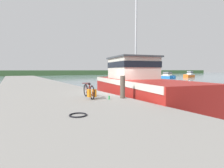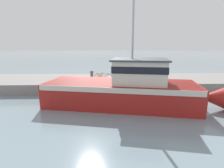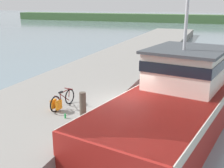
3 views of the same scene
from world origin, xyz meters
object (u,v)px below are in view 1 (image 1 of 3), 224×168
Objects in this scene: boat_blue_far at (166,76)px; mooring_post at (123,87)px; boat_green_anchored at (190,75)px; fishing_boat_main at (137,84)px; bicycle_touring at (90,92)px; water_bottle_by_bike at (109,98)px.

mooring_post is at bearing 37.54° from boat_blue_far.
fishing_boat_main is at bearing -68.38° from boat_green_anchored.
bicycle_touring is 1.74m from mooring_post.
water_bottle_by_bike is at bearing 179.62° from mooring_post.
bicycle_touring reaches higher than water_bottle_by_bike.
mooring_post is at bearing -0.38° from water_bottle_by_bike.
bicycle_touring is (-35.48, -27.01, 0.55)m from boat_blue_far.
water_bottle_by_bike is at bearing 36.88° from boat_blue_far.
bicycle_touring is at bearing 129.64° from water_bottle_by_bike.
fishing_boat_main reaches higher than water_bottle_by_bike.
boat_green_anchored is 55.27m from water_bottle_by_bike.
boat_green_anchored is 54.59m from mooring_post.
fishing_boat_main reaches higher than boat_green_anchored.
bicycle_touring is (-4.78, -2.08, -0.03)m from fishing_boat_main.
boat_blue_far is at bearing 50.06° from fishing_boat_main.
boat_green_anchored reaches higher than bicycle_touring.
fishing_boat_main is 50.26m from boat_green_anchored.
boat_blue_far reaches higher than bicycle_touring.
fishing_boat_main is at bearing 37.28° from boat_blue_far.
boat_green_anchored is 29.89× the size of water_bottle_by_bike.
fishing_boat_main is 2.35× the size of boat_green_anchored.
boat_green_anchored is at bearing 35.61° from bicycle_touring.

